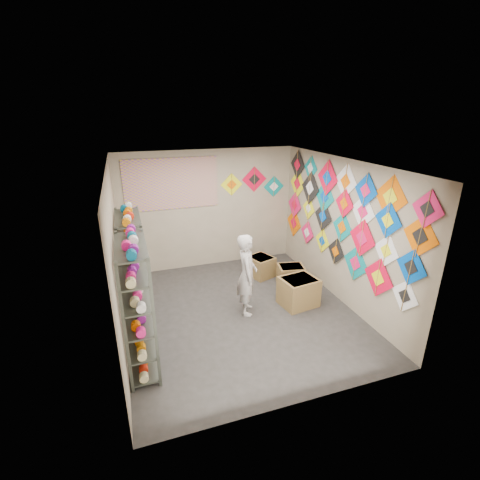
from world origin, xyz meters
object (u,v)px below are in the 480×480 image
object	(u,v)px
shelf_rack_front	(138,307)
shopkeeper	(247,274)
carton_a	(298,292)
carton_b	(291,276)
carton_c	(261,266)
shelf_rack_back	(133,269)

from	to	relation	value
shelf_rack_front	shopkeeper	size ratio (longest dim) A/B	1.26
shopkeeper	carton_a	distance (m)	1.12
carton_b	carton_c	bearing A→B (deg)	137.61
shelf_rack_front	shelf_rack_back	bearing A→B (deg)	90.00
shelf_rack_back	carton_b	distance (m)	3.22
shelf_rack_front	carton_c	size ratio (longest dim) A/B	3.65
shelf_rack_back	carton_c	world-z (taller)	shelf_rack_back
shelf_rack_back	carton_c	distance (m)	2.90
carton_a	shelf_rack_back	bearing A→B (deg)	160.96
shelf_rack_front	carton_b	xyz separation A→B (m)	(3.13, 1.50, -0.73)
shelf_rack_back	carton_c	xyz separation A→B (m)	(2.69, 0.81, -0.72)
carton_c	carton_a	bearing A→B (deg)	-100.72
shopkeeper	carton_c	distance (m)	1.59
carton_a	carton_b	bearing A→B (deg)	65.60
shelf_rack_back	carton_b	size ratio (longest dim) A/B	3.57
shelf_rack_front	shopkeeper	bearing A→B (deg)	23.64
shelf_rack_back	carton_a	xyz separation A→B (m)	(2.91, -0.55, -0.68)
shelf_rack_front	carton_c	world-z (taller)	shelf_rack_front
shelf_rack_front	carton_a	bearing A→B (deg)	14.42
carton_b	shopkeeper	bearing A→B (deg)	-139.64
carton_b	carton_c	world-z (taller)	carton_c
shopkeeper	carton_b	size ratio (longest dim) A/B	2.84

